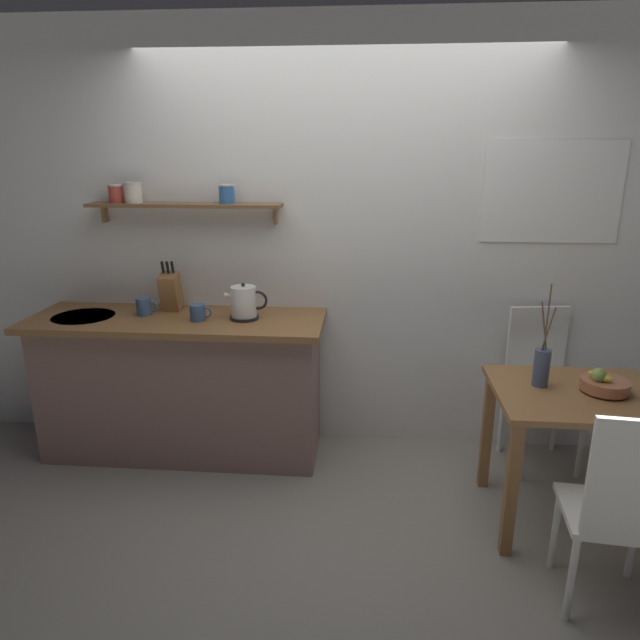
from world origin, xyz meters
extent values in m
plane|color=gray|center=(0.00, 0.00, 0.00)|extent=(14.00, 14.00, 0.00)
cube|color=white|center=(0.20, 0.65, 1.35)|extent=(6.80, 0.10, 2.70)
cube|color=white|center=(1.26, 0.59, 1.68)|extent=(0.81, 0.01, 0.60)
cube|color=silver|center=(1.26, 0.60, 1.68)|extent=(0.75, 0.01, 0.54)
cube|color=gray|center=(-1.00, 0.32, 0.44)|extent=(1.74, 0.52, 0.89)
cube|color=brown|center=(-1.00, 0.30, 0.91)|extent=(1.83, 0.63, 0.04)
cylinder|color=#B7BABF|center=(-1.58, 0.28, 0.92)|extent=(0.38, 0.38, 0.01)
cube|color=brown|center=(-0.96, 0.49, 1.60)|extent=(1.21, 0.18, 0.02)
cube|color=#99754C|center=(-1.51, 0.57, 1.53)|extent=(0.02, 0.06, 0.12)
cube|color=#99754C|center=(-0.41, 0.57, 1.53)|extent=(0.02, 0.06, 0.12)
cylinder|color=#BC4238|center=(-1.39, 0.49, 1.66)|extent=(0.09, 0.09, 0.10)
cylinder|color=silver|center=(-1.39, 0.49, 1.71)|extent=(0.09, 0.09, 0.01)
cylinder|color=beige|center=(-1.28, 0.49, 1.66)|extent=(0.11, 0.11, 0.12)
cylinder|color=silver|center=(-1.28, 0.49, 1.73)|extent=(0.11, 0.11, 0.01)
cylinder|color=#3366A3|center=(-0.69, 0.49, 1.66)|extent=(0.09, 0.09, 0.10)
cylinder|color=silver|center=(-0.69, 0.49, 1.72)|extent=(0.10, 0.10, 0.01)
cube|color=#9E6B3D|center=(1.26, -0.23, 0.73)|extent=(0.84, 0.70, 0.03)
cube|color=#9E6B3D|center=(0.89, -0.53, 0.36)|extent=(0.06, 0.06, 0.72)
cube|color=#9E6B3D|center=(0.89, 0.07, 0.36)|extent=(0.06, 0.06, 0.72)
cube|color=#9E6B3D|center=(1.63, 0.07, 0.36)|extent=(0.06, 0.06, 0.72)
cube|color=white|center=(1.24, -0.79, 0.43)|extent=(0.44, 0.42, 0.03)
cube|color=white|center=(1.23, -0.97, 0.70)|extent=(0.36, 0.06, 0.52)
cylinder|color=white|center=(1.43, -0.65, 0.21)|extent=(0.03, 0.03, 0.42)
cylinder|color=white|center=(1.09, -0.61, 0.21)|extent=(0.03, 0.03, 0.42)
cylinder|color=white|center=(1.06, -0.94, 0.21)|extent=(0.03, 0.03, 0.42)
cube|color=white|center=(1.28, 0.34, 0.44)|extent=(0.47, 0.45, 0.03)
cube|color=white|center=(1.25, 0.52, 0.72)|extent=(0.37, 0.08, 0.53)
cylinder|color=white|center=(1.12, 0.15, 0.21)|extent=(0.03, 0.03, 0.43)
cylinder|color=white|center=(1.48, 0.20, 0.21)|extent=(0.03, 0.03, 0.43)
cylinder|color=white|center=(1.07, 0.48, 0.21)|extent=(0.03, 0.03, 0.43)
cylinder|color=white|center=(1.43, 0.53, 0.21)|extent=(0.03, 0.03, 0.43)
cylinder|color=#BC704C|center=(1.38, -0.23, 0.76)|extent=(0.10, 0.10, 0.01)
cylinder|color=#BC704C|center=(1.38, -0.23, 0.79)|extent=(0.23, 0.23, 0.06)
ellipsoid|color=yellow|center=(1.35, -0.23, 0.84)|extent=(0.13, 0.14, 0.04)
sphere|color=#8EA84C|center=(1.34, -0.23, 0.84)|extent=(0.08, 0.08, 0.08)
cylinder|color=#475675|center=(1.08, -0.17, 0.85)|extent=(0.08, 0.08, 0.20)
cylinder|color=brown|center=(1.07, -0.16, 1.07)|extent=(0.05, 0.01, 0.25)
cylinder|color=brown|center=(1.08, -0.16, 1.12)|extent=(0.01, 0.02, 0.34)
cylinder|color=brown|center=(1.09, -0.17, 1.06)|extent=(0.06, 0.02, 0.22)
cylinder|color=black|center=(-0.57, 0.31, 0.94)|extent=(0.18, 0.18, 0.02)
cylinder|color=white|center=(-0.57, 0.31, 1.04)|extent=(0.15, 0.15, 0.18)
sphere|color=black|center=(-0.57, 0.31, 1.14)|extent=(0.02, 0.02, 0.02)
cone|color=white|center=(-0.67, 0.31, 1.08)|extent=(0.04, 0.04, 0.04)
torus|color=black|center=(-0.48, 0.31, 1.05)|extent=(0.12, 0.02, 0.12)
cube|color=#9E6B3D|center=(-1.07, 0.45, 1.06)|extent=(0.11, 0.17, 0.25)
cylinder|color=black|center=(-1.10, 0.42, 1.22)|extent=(0.02, 0.03, 0.08)
cylinder|color=black|center=(-1.07, 0.42, 1.22)|extent=(0.02, 0.03, 0.08)
cylinder|color=black|center=(-1.04, 0.42, 1.22)|extent=(0.02, 0.03, 0.08)
cylinder|color=#3D5B89|center=(-1.21, 0.33, 0.98)|extent=(0.09, 0.09, 0.11)
torus|color=#3D5B89|center=(-1.16, 0.33, 0.98)|extent=(0.07, 0.01, 0.07)
cylinder|color=#3D5B89|center=(-0.84, 0.25, 0.98)|extent=(0.09, 0.09, 0.10)
torus|color=#3D5B89|center=(-0.79, 0.25, 0.98)|extent=(0.07, 0.01, 0.07)
camera|label=1|loc=(0.18, -2.98, 1.93)|focal=31.93mm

